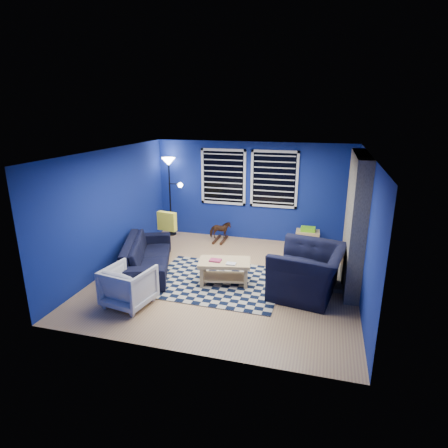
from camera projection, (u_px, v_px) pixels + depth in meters
name	position (u px, v px, depth m)	size (l,w,h in m)	color
floor	(227.00, 278.00, 7.54)	(5.00, 5.00, 0.00)	tan
ceiling	(227.00, 153.00, 6.81)	(5.00, 5.00, 0.00)	white
wall_back	(252.00, 192.00, 9.48)	(5.00, 5.00, 0.00)	navy
wall_left	(111.00, 209.00, 7.81)	(5.00, 5.00, 0.00)	navy
wall_right	(365.00, 229.00, 6.54)	(5.00, 5.00, 0.00)	navy
fireplace	(354.00, 223.00, 7.06)	(0.65, 2.00, 2.50)	gray
window_left	(223.00, 177.00, 9.53)	(1.17, 0.06, 1.42)	black
window_right	(274.00, 179.00, 9.20)	(1.17, 0.06, 1.42)	black
tv	(355.00, 196.00, 8.36)	(0.07, 1.00, 0.58)	black
rug	(217.00, 281.00, 7.37)	(2.50, 2.00, 0.02)	black
sofa	(147.00, 255.00, 7.84)	(0.88, 2.25, 0.66)	black
armchair_big	(308.00, 271.00, 6.78)	(1.20, 1.37, 0.89)	black
armchair_bent	(129.00, 286.00, 6.42)	(0.75, 0.77, 0.70)	gray
rocking_horse	(220.00, 230.00, 9.56)	(0.53, 0.24, 0.45)	#442915
coffee_table	(224.00, 267.00, 7.21)	(1.08, 0.75, 0.49)	tan
cabinet	(307.00, 239.00, 9.03)	(0.56, 0.38, 0.55)	tan
floor_lamp	(170.00, 172.00, 9.65)	(0.56, 0.35, 2.06)	black
throw_pillow	(167.00, 221.00, 8.33)	(0.44, 0.13, 0.42)	yellow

